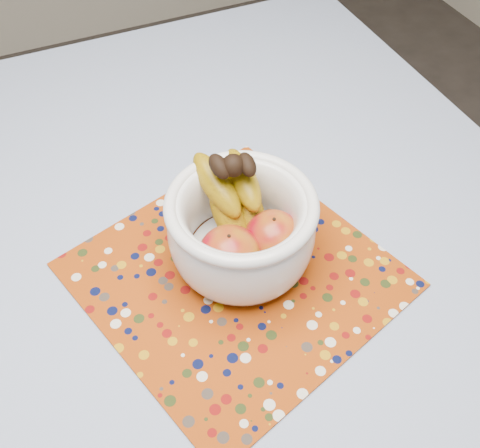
{
  "coord_description": "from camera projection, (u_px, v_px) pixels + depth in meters",
  "views": [
    {
      "loc": [
        -0.1,
        -0.53,
        1.45
      ],
      "look_at": [
        0.11,
        -0.05,
        0.84
      ],
      "focal_mm": 42.0,
      "sensor_mm": 36.0,
      "label": 1
    }
  ],
  "objects": [
    {
      "name": "table",
      "position": [
        167.0,
        290.0,
        0.93
      ],
      "size": [
        1.2,
        1.2,
        0.75
      ],
      "color": "brown",
      "rests_on": "ground"
    },
    {
      "name": "tablecloth",
      "position": [
        161.0,
        261.0,
        0.87
      ],
      "size": [
        1.32,
        1.32,
        0.01
      ],
      "primitive_type": "cube",
      "color": "slate",
      "rests_on": "table"
    },
    {
      "name": "placemat",
      "position": [
        236.0,
        275.0,
        0.85
      ],
      "size": [
        0.51,
        0.51,
        0.0
      ],
      "primitive_type": "cube",
      "rotation": [
        0.0,
        0.0,
        0.3
      ],
      "color": "#8C3307",
      "rests_on": "tablecloth"
    },
    {
      "name": "fruit_bowl",
      "position": [
        241.0,
        222.0,
        0.81
      ],
      "size": [
        0.22,
        0.23,
        0.18
      ],
      "color": "silver",
      "rests_on": "placemat"
    }
  ]
}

